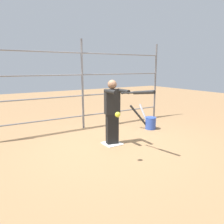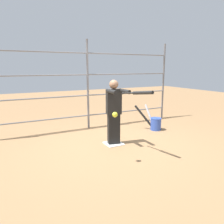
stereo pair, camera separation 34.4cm
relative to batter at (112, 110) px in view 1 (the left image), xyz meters
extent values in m
plane|color=#9E754C|center=(0.00, -0.02, -0.81)|extent=(24.00, 24.00, 0.00)
cube|color=white|center=(0.00, -0.02, -0.80)|extent=(0.40, 0.40, 0.02)
cylinder|color=slate|center=(-2.78, -1.62, 0.46)|extent=(0.06, 0.06, 2.54)
cylinder|color=slate|center=(0.00, -1.62, 0.46)|extent=(0.06, 0.06, 2.54)
cylinder|color=slate|center=(0.00, -1.62, -0.43)|extent=(5.56, 0.04, 0.04)
cylinder|color=slate|center=(0.00, -1.62, 0.16)|extent=(5.56, 0.04, 0.04)
cylinder|color=slate|center=(0.00, -1.62, 0.76)|extent=(5.56, 0.04, 0.04)
cylinder|color=slate|center=(0.00, -1.62, 1.35)|extent=(5.56, 0.04, 0.04)
cube|color=black|center=(0.00, -0.02, -0.45)|extent=(0.30, 0.22, 0.72)
cube|color=black|center=(0.00, -0.02, 0.20)|extent=(0.36, 0.26, 0.57)
sphere|color=#9E7051|center=(0.00, -0.02, 0.59)|extent=(0.20, 0.20, 0.20)
cylinder|color=black|center=(-0.15, 0.22, 0.45)|extent=(0.09, 0.40, 0.09)
cylinder|color=black|center=(0.15, 0.15, 0.45)|extent=(0.09, 0.40, 0.09)
sphere|color=black|center=(0.00, 0.39, 0.43)|extent=(0.05, 0.05, 0.05)
cylinder|color=black|center=(-0.03, 0.55, 0.45)|extent=(0.08, 0.34, 0.07)
cylinder|color=black|center=(-0.09, 0.97, 0.50)|extent=(0.14, 0.52, 0.12)
sphere|color=yellow|center=(0.50, 0.98, 0.14)|extent=(0.10, 0.10, 0.10)
cylinder|color=#3351B2|center=(-1.62, -0.50, -0.64)|extent=(0.30, 0.30, 0.35)
torus|color=#3351B2|center=(-1.62, -0.50, -0.46)|extent=(0.31, 0.31, 0.01)
cylinder|color=#B2B2B7|center=(-1.59, -0.75, -0.45)|extent=(0.11, 0.45, 0.67)
cylinder|color=black|center=(-1.35, -0.68, -0.44)|extent=(0.52, 0.37, 0.69)
camera|label=1|loc=(2.58, 4.13, 0.96)|focal=35.00mm
camera|label=2|loc=(2.28, 4.30, 0.96)|focal=35.00mm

